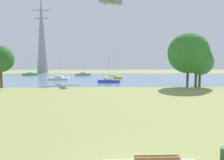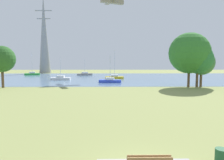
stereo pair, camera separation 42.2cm
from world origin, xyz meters
name	(u,v)px [view 1 (the left image)]	position (x,y,z in m)	size (l,w,h in m)	color
ground_plane	(120,94)	(0.00, 22.00, 0.00)	(160.00, 160.00, 0.00)	#8C9351
water_surface	(113,78)	(0.00, 50.00, 0.01)	(140.00, 40.00, 0.02)	#6382A2
sailboat_gray	(83,74)	(-9.66, 60.45, 0.44)	(5.03, 3.02, 5.31)	gray
sailboat_white	(59,78)	(-13.65, 43.63, 0.45)	(4.84, 1.63, 5.55)	white
sailboat_yellow	(113,77)	(-0.23, 47.05, 0.47)	(4.87, 1.72, 7.53)	yellow
sailboat_blue	(109,81)	(-1.42, 37.28, 0.45)	(4.94, 2.02, 6.01)	blue
sailboat_green	(30,74)	(-27.22, 61.52, 0.47)	(5.03, 2.76, 7.73)	green
tree_west_far	(0,59)	(-20.47, 29.01, 5.06)	(4.64, 4.64, 7.40)	brown
tree_east_far	(188,53)	(12.87, 29.67, 6.13)	(7.35, 7.35, 9.81)	brown
tree_west_near	(197,59)	(14.20, 29.18, 5.11)	(5.32, 5.32, 7.79)	brown
tree_mid_shore	(200,62)	(15.23, 29.91, 4.48)	(4.66, 4.66, 6.83)	brown
electricity_pylon	(42,34)	(-26.70, 73.99, 14.91)	(6.40, 4.40, 29.78)	gray
light_aircraft	(111,1)	(-0.82, 49.66, 20.68)	(6.34, 8.20, 2.10)	gray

